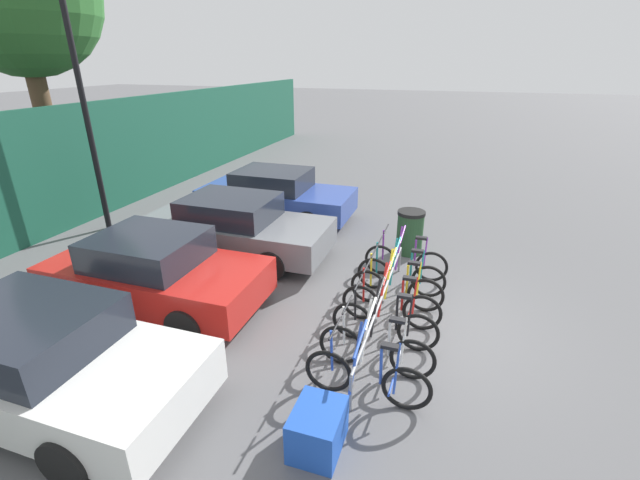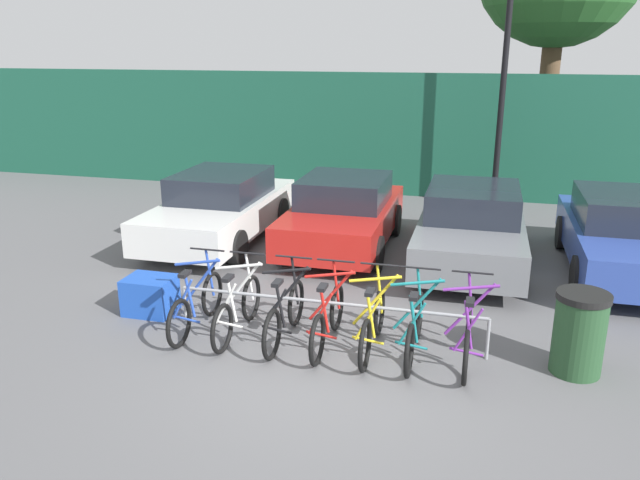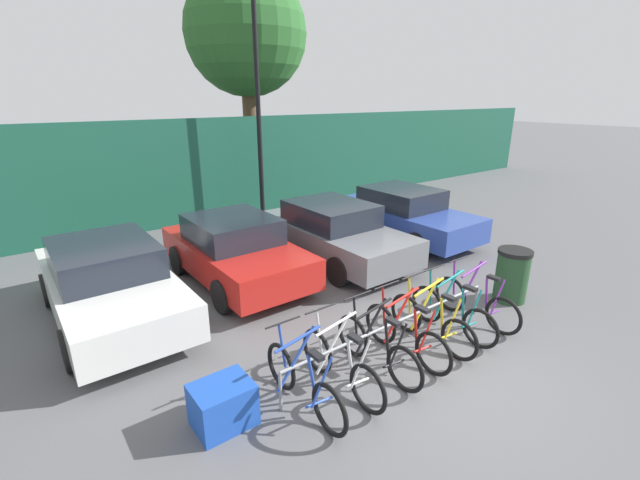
% 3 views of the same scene
% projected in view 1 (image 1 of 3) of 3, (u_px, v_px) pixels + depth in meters
% --- Properties ---
extents(ground_plane, '(120.00, 120.00, 0.00)m').
position_uv_depth(ground_plane, '(421.00, 325.00, 7.33)').
color(ground_plane, '#59595B').
extents(bike_rack, '(4.21, 0.04, 0.57)m').
position_uv_depth(bike_rack, '(382.00, 299.00, 7.20)').
color(bike_rack, gray).
rests_on(bike_rack, ground).
extents(bicycle_blue, '(0.68, 1.71, 1.05)m').
position_uv_depth(bicycle_blue, '(367.00, 377.00, 5.60)').
color(bicycle_blue, black).
rests_on(bicycle_blue, ground).
extents(bicycle_white, '(0.68, 1.71, 1.05)m').
position_uv_depth(bicycle_white, '(376.00, 349.00, 6.13)').
color(bicycle_white, black).
rests_on(bicycle_white, ground).
extents(bicycle_black, '(0.68, 1.71, 1.05)m').
position_uv_depth(bicycle_black, '(384.00, 324.00, 6.72)').
color(bicycle_black, black).
rests_on(bicycle_black, ground).
extents(bicycle_red, '(0.68, 1.71, 1.05)m').
position_uv_depth(bicycle_red, '(391.00, 305.00, 7.24)').
color(bicycle_red, black).
rests_on(bicycle_red, ground).
extents(bicycle_yellow, '(0.68, 1.71, 1.05)m').
position_uv_depth(bicycle_yellow, '(396.00, 288.00, 7.76)').
color(bicycle_yellow, black).
rests_on(bicycle_yellow, ground).
extents(bicycle_teal, '(0.68, 1.71, 1.05)m').
position_uv_depth(bicycle_teal, '(401.00, 275.00, 8.23)').
color(bicycle_teal, black).
rests_on(bicycle_teal, ground).
extents(bicycle_purple, '(0.68, 1.71, 1.05)m').
position_uv_depth(bicycle_purple, '(405.00, 261.00, 8.80)').
color(bicycle_purple, black).
rests_on(bicycle_purple, ground).
extents(car_white, '(1.91, 4.32, 1.40)m').
position_uv_depth(car_white, '(38.00, 359.00, 5.45)').
color(car_white, silver).
rests_on(car_white, ground).
extents(car_red, '(1.91, 3.91, 1.40)m').
position_uv_depth(car_red, '(155.00, 272.00, 7.68)').
color(car_red, red).
rests_on(car_red, ground).
extents(car_grey, '(1.91, 4.27, 1.40)m').
position_uv_depth(car_grey, '(235.00, 227.00, 9.72)').
color(car_grey, slate).
rests_on(car_grey, ground).
extents(car_blue, '(1.91, 4.25, 1.40)m').
position_uv_depth(car_blue, '(276.00, 195.00, 12.00)').
color(car_blue, '#2D479E').
rests_on(car_blue, ground).
extents(lamp_post, '(0.24, 0.44, 6.91)m').
position_uv_depth(lamp_post, '(78.00, 77.00, 10.06)').
color(lamp_post, black).
rests_on(lamp_post, ground).
extents(trash_bin, '(0.63, 0.63, 1.03)m').
position_uv_depth(trash_bin, '(410.00, 232.00, 9.90)').
color(trash_bin, '#234728').
rests_on(trash_bin, ground).
extents(cargo_crate, '(0.70, 0.56, 0.55)m').
position_uv_depth(cargo_crate, '(318.00, 429.00, 4.94)').
color(cargo_crate, blue).
rests_on(cargo_crate, ground).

